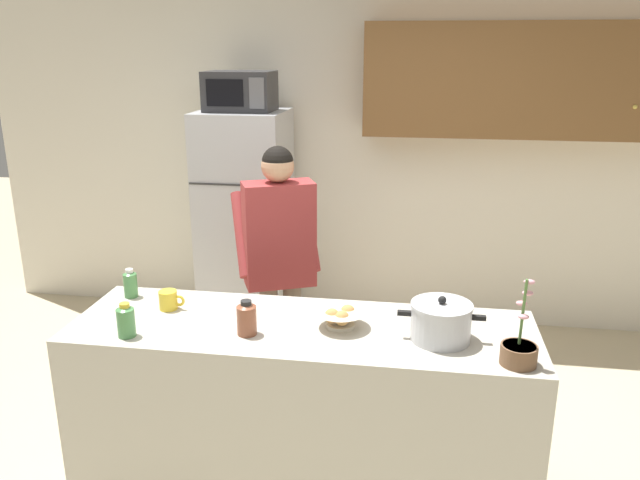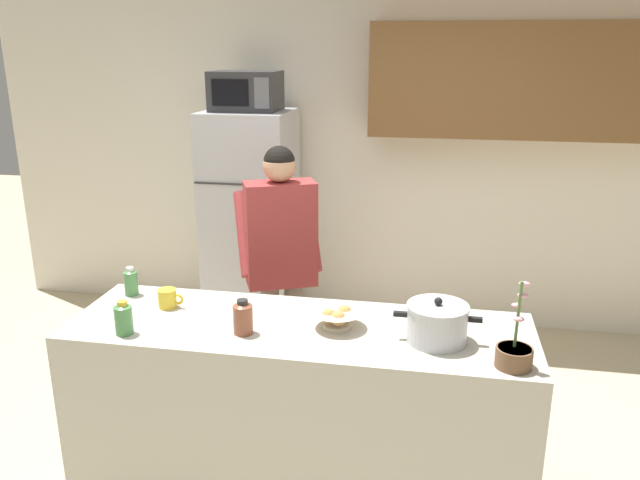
{
  "view_description": "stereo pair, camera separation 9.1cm",
  "coord_description": "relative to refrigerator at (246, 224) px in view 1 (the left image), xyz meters",
  "views": [
    {
      "loc": [
        0.5,
        -2.64,
        2.18
      ],
      "look_at": [
        0.0,
        0.55,
        1.17
      ],
      "focal_mm": 35.27,
      "sensor_mm": 36.0,
      "label": 1
    },
    {
      "loc": [
        0.59,
        -2.63,
        2.18
      ],
      "look_at": [
        0.0,
        0.55,
        1.17
      ],
      "focal_mm": 35.27,
      "sensor_mm": 36.0,
      "label": 2
    }
  ],
  "objects": [
    {
      "name": "bread_bowl",
      "position": [
        0.96,
        -1.84,
        0.11
      ],
      "size": [
        0.24,
        0.24,
        0.1
      ],
      "color": "beige",
      "rests_on": "kitchen_island"
    },
    {
      "name": "cooking_pot",
      "position": [
        1.41,
        -1.9,
        0.15
      ],
      "size": [
        0.38,
        0.27,
        0.21
      ],
      "color": "silver",
      "rests_on": "kitchen_island"
    },
    {
      "name": "bottle_mid_counter",
      "position": [
        0.55,
        -1.98,
        0.14
      ],
      "size": [
        0.09,
        0.09,
        0.16
      ],
      "color": "brown",
      "rests_on": "kitchen_island"
    },
    {
      "name": "refrigerator",
      "position": [
        0.0,
        0.0,
        0.0
      ],
      "size": [
        0.64,
        0.68,
        1.72
      ],
      "color": "#B7BABF",
      "rests_on": "ground"
    },
    {
      "name": "back_wall_unit",
      "position": [
        1.07,
        0.39,
        0.59
      ],
      "size": [
        6.0,
        0.48,
        2.6
      ],
      "color": "silver",
      "rests_on": "ground"
    },
    {
      "name": "bottle_near_edge",
      "position": [
        -0.16,
        -1.64,
        0.14
      ],
      "size": [
        0.07,
        0.07,
        0.15
      ],
      "color": "#4C8C4C",
      "rests_on": "kitchen_island"
    },
    {
      "name": "kitchen_island",
      "position": [
        0.78,
        -1.85,
        -0.4
      ],
      "size": [
        2.18,
        0.68,
        0.92
      ],
      "primitive_type": "cube",
      "color": "#BCB7A8",
      "rests_on": "ground"
    },
    {
      "name": "coffee_mug",
      "position": [
        0.09,
        -1.76,
        0.11
      ],
      "size": [
        0.13,
        0.09,
        0.1
      ],
      "color": "yellow",
      "rests_on": "kitchen_island"
    },
    {
      "name": "microwave",
      "position": [
        0.0,
        -0.02,
        1.0
      ],
      "size": [
        0.48,
        0.37,
        0.28
      ],
      "color": "#2D2D30",
      "rests_on": "refrigerator"
    },
    {
      "name": "person_near_pot",
      "position": [
        0.49,
        -1.01,
        0.15
      ],
      "size": [
        0.6,
        0.55,
        1.63
      ],
      "color": "#726656",
      "rests_on": "ground"
    },
    {
      "name": "bottle_far_corner",
      "position": [
        0.02,
        -2.08,
        0.14
      ],
      "size": [
        0.08,
        0.08,
        0.16
      ],
      "color": "#4C8C4C",
      "rests_on": "kitchen_island"
    },
    {
      "name": "potted_orchid",
      "position": [
        1.73,
        -2.08,
        0.12
      ],
      "size": [
        0.15,
        0.15,
        0.38
      ],
      "color": "brown",
      "rests_on": "kitchen_island"
    }
  ]
}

